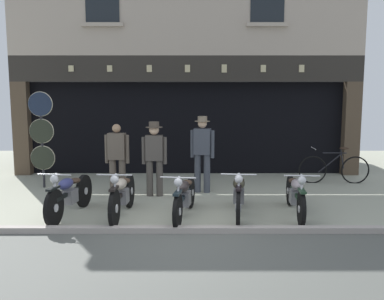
# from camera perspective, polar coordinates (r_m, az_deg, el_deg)

# --- Properties ---
(ground) EXTENTS (21.66, 22.00, 0.18)m
(ground) POSITION_cam_1_polar(r_m,az_deg,el_deg) (6.34, -1.30, -14.28)
(ground) COLOR #9B9D89
(shop_facade) EXTENTS (9.96, 4.42, 6.49)m
(shop_facade) POSITION_cam_1_polar(r_m,az_deg,el_deg) (13.87, -0.51, 5.33)
(shop_facade) COLOR black
(shop_facade) RESTS_ON ground
(motorcycle_left) EXTENTS (0.62, 1.95, 0.93)m
(motorcycle_left) POSITION_cam_1_polar(r_m,az_deg,el_deg) (8.45, -15.80, -5.59)
(motorcycle_left) COLOR black
(motorcycle_left) RESTS_ON ground
(motorcycle_center_left) EXTENTS (0.62, 1.99, 0.93)m
(motorcycle_center_left) POSITION_cam_1_polar(r_m,az_deg,el_deg) (8.20, -9.10, -5.78)
(motorcycle_center_left) COLOR black
(motorcycle_center_left) RESTS_ON ground
(motorcycle_center) EXTENTS (0.62, 2.00, 0.90)m
(motorcycle_center) POSITION_cam_1_polar(r_m,az_deg,el_deg) (8.03, -0.89, -6.10)
(motorcycle_center) COLOR black
(motorcycle_center) RESTS_ON ground
(motorcycle_center_right) EXTENTS (0.62, 2.04, 0.93)m
(motorcycle_center_right) POSITION_cam_1_polar(r_m,az_deg,el_deg) (8.21, 6.34, -5.72)
(motorcycle_center_right) COLOR black
(motorcycle_center_right) RESTS_ON ground
(motorcycle_right) EXTENTS (0.62, 2.00, 0.90)m
(motorcycle_right) POSITION_cam_1_polar(r_m,az_deg,el_deg) (8.43, 13.69, -5.67)
(motorcycle_right) COLOR black
(motorcycle_right) RESTS_ON ground
(salesman_left) EXTENTS (0.56, 0.26, 1.62)m
(salesman_left) POSITION_cam_1_polar(r_m,az_deg,el_deg) (9.82, -9.76, -0.81)
(salesman_left) COLOR brown
(salesman_left) RESTS_ON ground
(shopkeeper_center) EXTENTS (0.56, 0.37, 1.67)m
(shopkeeper_center) POSITION_cam_1_polar(r_m,az_deg,el_deg) (9.61, -4.88, -0.62)
(shopkeeper_center) COLOR #47423D
(shopkeeper_center) RESTS_ON ground
(salesman_right) EXTENTS (0.55, 0.35, 1.77)m
(salesman_right) POSITION_cam_1_polar(r_m,az_deg,el_deg) (9.93, 1.50, -0.02)
(salesman_right) COLOR #3D424C
(salesman_right) RESTS_ON ground
(tyre_sign_pole) EXTENTS (0.60, 0.06, 2.33)m
(tyre_sign_pole) POSITION_cam_1_polar(r_m,az_deg,el_deg) (11.00, -19.17, 2.24)
(tyre_sign_pole) COLOR #232328
(tyre_sign_pole) RESTS_ON ground
(advert_board_near) EXTENTS (0.71, 0.03, 0.99)m
(advert_board_near) POSITION_cam_1_polar(r_m,az_deg,el_deg) (12.38, 7.82, 5.49)
(advert_board_near) COLOR silver
(leaning_bicycle) EXTENTS (1.79, 0.50, 0.95)m
(leaning_bicycle) POSITION_cam_1_polar(r_m,az_deg,el_deg) (11.60, 18.44, -2.35)
(leaning_bicycle) COLOR black
(leaning_bicycle) RESTS_ON ground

